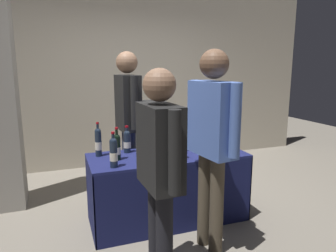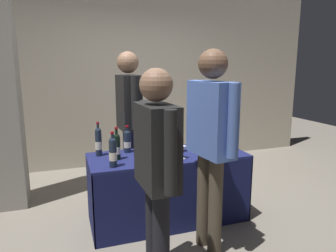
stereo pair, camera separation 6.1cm
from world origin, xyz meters
The scene contains 17 objects.
ground_plane centered at (0.00, 0.00, 0.00)m, with size 12.00×12.00×0.00m, color gray.
back_partition centered at (0.00, 2.13, 1.50)m, with size 6.69×0.12×2.99m, color #B2A893.
tasting_table centered at (0.00, 0.00, 0.50)m, with size 1.62×0.66×0.72m.
featured_wine_bottle centered at (0.49, -0.07, 0.87)m, with size 0.08×0.08×0.35m.
display_bottle_0 centered at (-0.60, -0.22, 0.86)m, with size 0.07×0.07×0.33m.
display_bottle_1 centered at (-0.68, 0.18, 0.87)m, with size 0.07×0.07×0.35m.
display_bottle_2 centered at (-0.38, 0.21, 0.85)m, with size 0.07×0.07×0.29m.
display_bottle_3 centered at (-0.53, -0.01, 0.86)m, with size 0.07×0.07×0.32m.
display_bottle_4 centered at (0.45, -0.19, 0.87)m, with size 0.07×0.07×0.34m.
display_bottle_5 centered at (-0.01, -0.08, 0.87)m, with size 0.07×0.07×0.34m.
display_bottle_6 centered at (0.56, 0.13, 0.85)m, with size 0.08×0.08×0.30m.
wine_glass_near_vendor centered at (0.09, -0.18, 0.81)m, with size 0.08×0.08×0.13m.
flower_vase centered at (0.14, 0.05, 0.83)m, with size 0.10×0.10×0.40m.
brochure_stand centered at (0.32, -0.19, 0.80)m, with size 0.14×0.01×0.15m, color silver.
vendor_presenter centered at (-0.28, 0.59, 1.09)m, with size 0.25×0.60×1.79m.
taster_foreground_right centered at (-0.42, -0.98, 0.97)m, with size 0.22×0.59×1.61m.
taster_foreground_left centered at (0.17, -0.63, 1.07)m, with size 0.28×0.63×1.76m.
Camera 1 is at (-1.05, -2.90, 1.63)m, focal length 32.99 mm.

